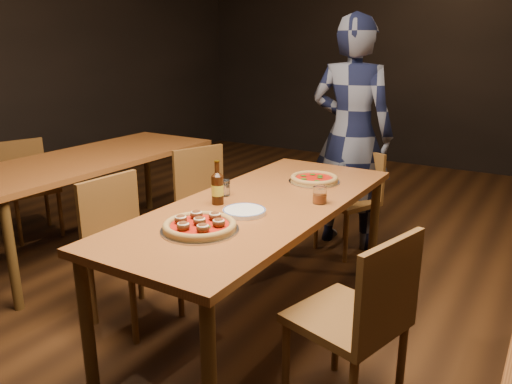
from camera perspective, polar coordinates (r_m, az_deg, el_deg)
The scene contains 15 objects.
ground at distance 3.03m, azimuth 0.51°, elevation -14.78°, with size 9.00×9.00×0.00m, color black.
table_main at distance 2.74m, azimuth 0.55°, elevation -2.58°, with size 0.80×2.00×0.75m.
table_left at distance 4.04m, azimuth -18.25°, elevation 2.95°, with size 0.80×2.00×0.75m.
chair_main_nw at distance 2.95m, azimuth -13.75°, elevation -6.47°, with size 0.41×0.41×0.89m, color brown, non-canonical shape.
chair_main_sw at distance 3.62m, azimuth -4.88°, elevation -1.66°, with size 0.41×0.41×0.89m, color brown, non-canonical shape.
chair_main_e at distance 2.25m, azimuth 10.25°, elevation -13.86°, with size 0.42×0.42×0.90m, color brown, non-canonical shape.
chair_end at distance 3.91m, azimuth 10.39°, elevation -0.98°, with size 0.38×0.38×0.82m, color brown, non-canonical shape.
chair_nbr_left at distance 4.56m, azimuth -24.38°, elevation 0.40°, with size 0.39×0.39×0.83m, color brown, non-canonical shape.
pizza_meatball at distance 2.32m, azimuth -6.45°, elevation -3.81°, with size 0.36×0.36×0.07m.
pizza_margherita at distance 3.12m, azimuth 6.67°, elevation 1.50°, with size 0.32×0.32×0.04m.
plate_stack at distance 2.53m, azimuth -1.35°, elevation -2.23°, with size 0.22×0.22×0.02m, color white.
beer_bottle at distance 2.67m, azimuth -4.42°, elevation 0.36°, with size 0.07×0.07×0.23m.
water_glass at distance 2.82m, azimuth -3.69°, elevation 0.48°, with size 0.07×0.07×0.09m, color white.
amber_glass at distance 2.70m, azimuth 7.30°, elevation -0.32°, with size 0.07×0.07×0.09m, color #9F4512.
diner at distance 3.96m, azimuth 10.84°, elevation 6.49°, with size 0.65×0.43×1.79m, color black.
Camera 1 is at (1.33, -2.21, 1.59)m, focal length 35.00 mm.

